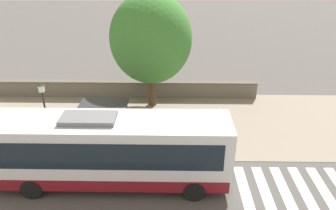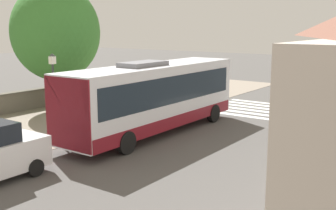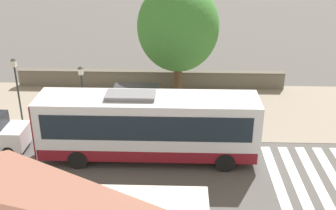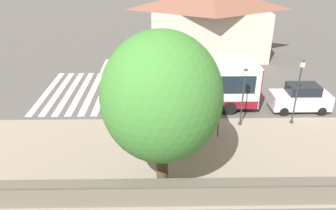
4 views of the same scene
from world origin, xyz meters
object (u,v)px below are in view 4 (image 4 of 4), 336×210
at_px(bus, 181,84).
at_px(street_lamp_near, 298,87).
at_px(bus_shelter, 199,104).
at_px(parked_car_behind_bus, 300,98).
at_px(bench, 177,145).
at_px(pedestrian, 123,104).
at_px(shade_tree, 162,98).
at_px(street_lamp_far, 243,92).

distance_m(bus, street_lamp_near, 8.08).
relative_size(bus_shelter, parked_car_behind_bus, 0.63).
height_order(bus_shelter, bench, bus_shelter).
height_order(pedestrian, parked_car_behind_bus, parked_car_behind_bus).
bearing_deg(street_lamp_near, parked_car_behind_bus, -31.44).
height_order(pedestrian, shade_tree, shade_tree).
height_order(shade_tree, parked_car_behind_bus, shade_tree).
relative_size(bus_shelter, shade_tree, 0.34).
xyz_separation_m(bus, pedestrian, (-1.57, 4.22, -0.83)).
distance_m(street_lamp_near, street_lamp_far, 3.68).
xyz_separation_m(street_lamp_near, street_lamp_far, (-0.19, 3.67, -0.27)).
distance_m(bus, shade_tree, 9.56).
bearing_deg(bus, street_lamp_far, -125.11).
distance_m(shade_tree, parked_car_behind_bus, 13.82).
distance_m(street_lamp_near, shade_tree, 11.28).
bearing_deg(bus, shade_tree, 170.89).
relative_size(bus, pedestrian, 6.27).
xyz_separation_m(bus, bus_shelter, (-3.78, -0.95, 0.22)).
height_order(pedestrian, street_lamp_near, street_lamp_near).
xyz_separation_m(pedestrian, shade_tree, (-7.38, -2.78, 3.88)).
bearing_deg(street_lamp_far, parked_car_behind_bus, -65.89).
bearing_deg(bus_shelter, pedestrian, 66.83).
bearing_deg(shade_tree, parked_car_behind_bus, -50.82).
bearing_deg(bus_shelter, bus, 14.06).
height_order(bus_shelter, pedestrian, bus_shelter).
distance_m(bus, pedestrian, 4.58).
relative_size(bus_shelter, street_lamp_far, 0.65).
height_order(bus, shade_tree, shade_tree).
distance_m(bus, parked_car_behind_bus, 8.89).
height_order(bus, bench, bus).
bearing_deg(pedestrian, bus, -69.56).
height_order(bus, parked_car_behind_bus, bus).
distance_m(bus, bench, 6.19).
distance_m(bus_shelter, bench, 3.13).
xyz_separation_m(shade_tree, parked_car_behind_bus, (8.36, -10.26, -3.95)).
bearing_deg(pedestrian, bus_shelter, -113.17).
bearing_deg(shade_tree, bus_shelter, -24.75).
relative_size(pedestrian, shade_tree, 0.22).
relative_size(bench, shade_tree, 0.18).
height_order(street_lamp_near, shade_tree, shade_tree).
bearing_deg(bus, bench, 174.96).
relative_size(bus_shelter, bench, 1.87).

